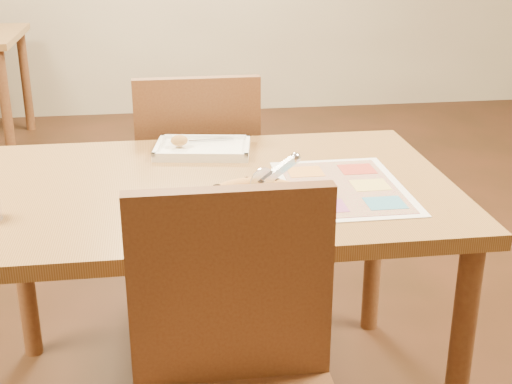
{
  "coord_description": "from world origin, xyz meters",
  "views": [
    {
      "loc": [
        -0.13,
        -1.79,
        1.39
      ],
      "look_at": [
        0.1,
        -0.21,
        0.77
      ],
      "focal_mm": 50.0,
      "sensor_mm": 36.0,
      "label": 1
    }
  ],
  "objects": [
    {
      "name": "dining_table",
      "position": [
        0.0,
        0.0,
        0.63
      ],
      "size": [
        1.3,
        0.85,
        0.72
      ],
      "color": "olive",
      "rests_on": "ground"
    },
    {
      "name": "chair_near",
      "position": [
        0.0,
        -0.6,
        0.57
      ],
      "size": [
        0.42,
        0.42,
        0.47
      ],
      "color": "brown",
      "rests_on": "ground"
    },
    {
      "name": "chair_far",
      "position": [
        -0.0,
        0.6,
        0.57
      ],
      "size": [
        0.42,
        0.42,
        0.47
      ],
      "rotation": [
        0.0,
        0.0,
        3.14
      ],
      "color": "brown",
      "rests_on": "ground"
    },
    {
      "name": "plate",
      "position": [
        0.1,
        -0.21,
        0.73
      ],
      "size": [
        0.39,
        0.39,
        0.02
      ],
      "primitive_type": "cylinder",
      "rotation": [
        0.0,
        0.0,
        -0.42
      ],
      "color": "silver",
      "rests_on": "dining_table"
    },
    {
      "name": "pizza",
      "position": [
        0.1,
        -0.21,
        0.75
      ],
      "size": [
        0.26,
        0.26,
        0.04
      ],
      "rotation": [
        0.0,
        0.0,
        -0.42
      ],
      "color": "#E5994E",
      "rests_on": "plate"
    },
    {
      "name": "pizza_cutter",
      "position": [
        0.14,
        -0.18,
        0.8
      ],
      "size": [
        0.13,
        0.09,
        0.09
      ],
      "rotation": [
        0.0,
        0.0,
        0.57
      ],
      "color": "silver",
      "rests_on": "pizza"
    },
    {
      "name": "appetizer_tray",
      "position": [
        -0.01,
        0.27,
        0.73
      ],
      "size": [
        0.31,
        0.24,
        0.05
      ],
      "rotation": [
        0.0,
        0.0,
        -0.16
      ],
      "color": "white",
      "rests_on": "dining_table"
    },
    {
      "name": "menu",
      "position": [
        0.34,
        -0.08,
        0.72
      ],
      "size": [
        0.32,
        0.45,
        0.0
      ],
      "primitive_type": "cube",
      "rotation": [
        0.0,
        0.0,
        0.0
      ],
      "color": "white",
      "rests_on": "dining_table"
    }
  ]
}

